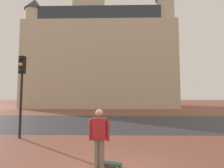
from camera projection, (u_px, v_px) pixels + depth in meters
name	position (u px, v px, depth m)	size (l,w,h in m)	color
ground_plane	(113.00, 120.00, 14.19)	(120.00, 120.00, 0.00)	brown
street_asphalt_strip	(113.00, 122.00, 12.83)	(120.00, 8.36, 0.00)	#38383D
landmark_building	(100.00, 59.00, 31.55)	(25.24, 13.29, 30.10)	beige
person_skater	(99.00, 136.00, 4.74)	(0.61, 0.33, 1.73)	#706656
skateboard	(109.00, 163.00, 4.90)	(0.82, 0.40, 0.11)	#1C3D42
traffic_light_pole	(22.00, 80.00, 8.28)	(0.28, 0.34, 4.16)	black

